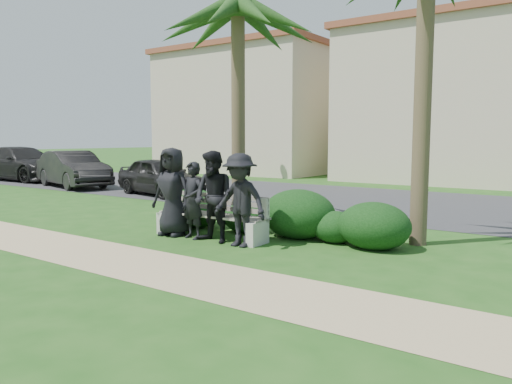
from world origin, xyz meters
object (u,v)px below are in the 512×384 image
man_a (172,192)px  car_a (160,176)px  street_lamp (235,119)px  man_b (193,200)px  car_c (22,164)px  man_c (214,197)px  car_b (73,169)px  park_bench (212,219)px  man_d (240,200)px  palm_left (238,10)px

man_a → car_a: size_ratio=0.47×
street_lamp → man_b: size_ratio=2.76×
car_a → car_c: (-9.95, 0.47, 0.13)m
man_c → car_c: 17.70m
man_b → car_b: 12.36m
man_c → car_c: size_ratio=0.32×
park_bench → car_b: car_b is taller
car_a → car_b: (-5.02, -0.09, 0.08)m
park_bench → man_a: 1.02m
car_b → car_a: bearing=-75.4°
car_c → man_c: bearing=-112.0°
man_c → car_b: 12.89m
man_a → car_c: (-15.65, 5.54, -0.11)m
car_b → man_a: bearing=-101.4°
man_b → car_c: size_ratio=0.28×
park_bench → man_d: 1.12m
man_a → car_b: bearing=149.0°
street_lamp → car_c: street_lamp is taller
man_c → car_c: man_c is taller
man_b → man_a: bearing=-172.3°
car_a → car_b: car_b is taller
man_a → man_d: 1.79m
park_bench → man_a: man_a is taller
man_c → car_a: man_c is taller
park_bench → man_c: 0.66m
park_bench → man_d: (0.96, -0.31, 0.48)m
man_a → car_b: man_a is taller
man_d → palm_left: 4.77m
man_a → man_d: size_ratio=1.05×
man_a → car_c: bearing=154.4°
man_b → palm_left: palm_left is taller
man_b → man_c: size_ratio=0.87×
park_bench → man_b: 0.54m
man_b → car_b: bearing=165.0°
man_a → man_b: bearing=-7.2°
street_lamp → car_b: size_ratio=0.95×
palm_left → man_c: bearing=-65.1°
man_d → palm_left: (-1.56, 1.98, 4.05)m
man_c → car_a: 8.55m
car_a → car_b: 5.02m
park_bench → man_b: (-0.25, -0.28, 0.39)m
man_b → man_c: 0.58m
man_d → car_b: (-12.52, 5.01, -0.13)m
street_lamp → man_a: (7.58, -11.79, -2.03)m
street_lamp → palm_left: bearing=-51.6°
park_bench → man_d: size_ratio=1.42×
man_d → car_c: 18.32m
man_a → palm_left: size_ratio=0.31×
palm_left → car_c: size_ratio=1.07×
man_b → palm_left: bearing=108.9°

